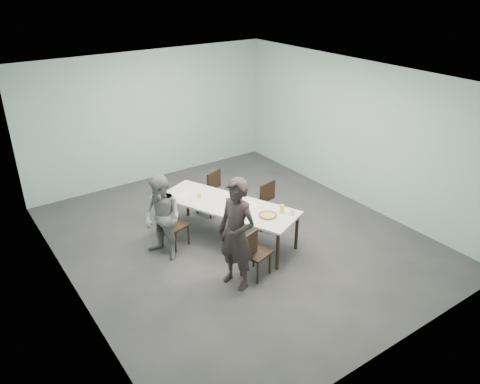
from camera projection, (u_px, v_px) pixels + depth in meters
ground at (237, 238)px, 8.84m from camera, size 7.00×7.00×0.00m
room_shell at (237, 136)px, 7.96m from camera, size 6.02×7.02×3.01m
table at (228, 207)px, 8.49m from camera, size 1.87×2.74×0.75m
chair_near_left at (253, 251)px, 7.51m from camera, size 0.65×0.52×0.87m
chair_far_left at (171, 223)px, 8.33m from camera, size 0.65×0.53×0.87m
chair_near_right at (263, 202)px, 9.10m from camera, size 0.64×0.49×0.87m
chair_far_right at (211, 189)px, 9.59m from camera, size 0.65×0.54×0.87m
diner_near at (237, 234)px, 7.17m from camera, size 0.62×0.77×1.84m
diner_far at (162, 218)px, 7.96m from camera, size 0.79×0.89×1.53m
pizza at (268, 215)px, 8.04m from camera, size 0.34×0.34×0.04m
side_plate at (253, 206)px, 8.37m from camera, size 0.18×0.18×0.01m
beer_glass at (282, 209)px, 8.14m from camera, size 0.08×0.08×0.15m
water_tumbler at (292, 212)px, 8.10m from camera, size 0.08×0.08×0.09m
tealight at (240, 204)px, 8.41m from camera, size 0.06×0.06×0.05m
amber_tumbler at (199, 196)px, 8.68m from camera, size 0.07×0.07×0.08m
menu at (184, 195)px, 8.79m from camera, size 0.36×0.32×0.01m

